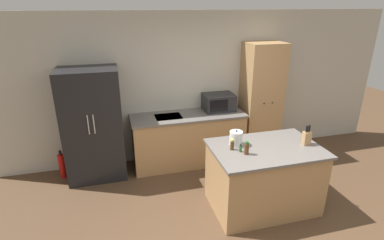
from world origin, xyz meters
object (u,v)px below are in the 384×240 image
(microwave, at_px, (219,102))
(spice_bottle_short_red, at_px, (247,148))
(knife_block, at_px, (307,138))
(kettle, at_px, (236,138))
(fire_extinguisher, at_px, (62,165))
(pantry_cabinet, at_px, (261,101))
(refrigerator, at_px, (93,125))
(spice_bottle_amber_oil, at_px, (241,148))
(spice_bottle_tall_dark, at_px, (232,145))

(microwave, xyz_separation_m, spice_bottle_short_red, (-0.23, -1.68, -0.06))
(knife_block, height_order, kettle, knife_block)
(microwave, bearing_deg, kettle, -100.33)
(kettle, height_order, fire_extinguisher, kettle)
(knife_block, xyz_separation_m, fire_extinguisher, (-3.37, 1.59, -0.80))
(knife_block, bearing_deg, pantry_cabinet, 85.32)
(refrigerator, relative_size, spice_bottle_short_red, 10.21)
(fire_extinguisher, bearing_deg, spice_bottle_amber_oil, -32.60)
(kettle, bearing_deg, fire_extinguisher, 151.24)
(spice_bottle_tall_dark, distance_m, spice_bottle_short_red, 0.21)
(pantry_cabinet, distance_m, kettle, 1.70)
(refrigerator, height_order, spice_bottle_tall_dark, refrigerator)
(refrigerator, height_order, knife_block, refrigerator)
(pantry_cabinet, distance_m, spice_bottle_tall_dark, 1.86)
(microwave, bearing_deg, spice_bottle_tall_dark, -103.30)
(refrigerator, xyz_separation_m, microwave, (2.14, 0.11, 0.16))
(spice_bottle_amber_oil, distance_m, fire_extinguisher, 2.98)
(pantry_cabinet, distance_m, fire_extinguisher, 3.60)
(refrigerator, bearing_deg, spice_bottle_tall_dark, -38.07)
(spice_bottle_amber_oil, height_order, fire_extinguisher, spice_bottle_amber_oil)
(kettle, xyz_separation_m, fire_extinguisher, (-2.46, 1.35, -0.80))
(microwave, distance_m, knife_block, 1.76)
(refrigerator, xyz_separation_m, fire_extinguisher, (-0.57, 0.07, -0.69))
(refrigerator, distance_m, spice_bottle_tall_dark, 2.27)
(knife_block, relative_size, kettle, 1.35)
(spice_bottle_short_red, bearing_deg, microwave, 82.21)
(knife_block, distance_m, fire_extinguisher, 3.81)
(pantry_cabinet, distance_m, knife_block, 1.58)
(fire_extinguisher, bearing_deg, microwave, 0.90)
(microwave, height_order, knife_block, same)
(spice_bottle_amber_oil, bearing_deg, spice_bottle_tall_dark, 133.01)
(refrigerator, distance_m, pantry_cabinet, 2.94)
(knife_block, bearing_deg, refrigerator, 151.62)
(knife_block, bearing_deg, kettle, 165.36)
(microwave, relative_size, spice_bottle_tall_dark, 3.67)
(spice_bottle_short_red, bearing_deg, spice_bottle_amber_oil, 120.62)
(pantry_cabinet, relative_size, knife_block, 7.13)
(kettle, bearing_deg, microwave, 79.67)
(kettle, bearing_deg, spice_bottle_amber_oil, -96.31)
(pantry_cabinet, height_order, knife_block, pantry_cabinet)
(microwave, bearing_deg, pantry_cabinet, -3.73)
(knife_block, distance_m, spice_bottle_tall_dark, 1.03)
(pantry_cabinet, relative_size, spice_bottle_tall_dark, 14.26)
(microwave, bearing_deg, refrigerator, -176.95)
(knife_block, bearing_deg, spice_bottle_short_red, -176.97)
(kettle, bearing_deg, refrigerator, 145.95)
(microwave, height_order, spice_bottle_amber_oil, microwave)
(spice_bottle_tall_dark, relative_size, kettle, 0.68)
(microwave, bearing_deg, fire_extinguisher, -179.10)
(knife_block, xyz_separation_m, spice_bottle_short_red, (-0.89, -0.05, -0.02))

